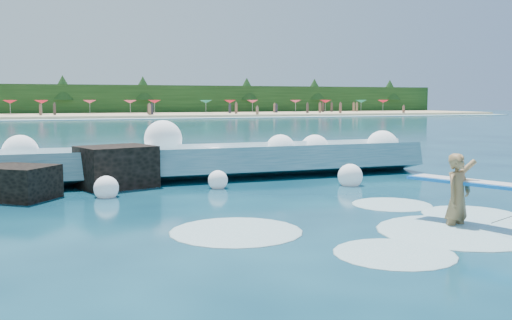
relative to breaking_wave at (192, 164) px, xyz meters
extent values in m
plane|color=#07283B|center=(-1.49, -7.96, -0.49)|extent=(200.00, 200.00, 0.00)
cube|color=tan|center=(-1.49, 70.04, -0.29)|extent=(140.00, 20.00, 0.40)
cube|color=silver|center=(-1.49, 59.04, -0.45)|extent=(140.00, 5.00, 0.08)
cube|color=black|center=(-1.49, 80.04, 2.01)|extent=(140.00, 4.00, 5.00)
cube|color=teal|center=(0.00, -0.16, -0.08)|extent=(16.13, 2.46, 1.35)
cube|color=white|center=(0.00, 0.64, 0.32)|extent=(16.13, 1.14, 0.63)
cube|color=black|center=(-5.27, -2.21, -0.13)|extent=(2.33, 2.26, 1.02)
cube|color=black|center=(-2.57, -1.01, 0.02)|extent=(2.45, 2.19, 1.43)
imported|color=olive|center=(3.21, -9.00, 0.11)|extent=(0.77, 0.63, 1.82)
cube|color=blue|center=(3.49, -8.95, 0.43)|extent=(1.49, 2.52, 0.06)
cube|color=white|center=(3.49, -8.95, 0.44)|extent=(1.31, 2.29, 0.06)
cylinder|color=black|center=(3.39, -10.20, -0.04)|extent=(0.01, 0.91, 0.43)
sphere|color=white|center=(-5.24, 0.36, 0.51)|extent=(1.07, 1.07, 1.07)
sphere|color=white|center=(-2.64, 0.13, 0.14)|extent=(1.14, 1.14, 1.14)
sphere|color=white|center=(-0.83, 0.63, 0.79)|extent=(1.26, 1.26, 1.26)
sphere|color=white|center=(0.69, -0.28, 0.09)|extent=(0.91, 0.91, 0.91)
sphere|color=white|center=(3.20, 0.14, 0.36)|extent=(1.05, 1.05, 1.05)
sphere|color=white|center=(4.63, 0.31, 0.30)|extent=(1.08, 1.08, 1.08)
sphere|color=white|center=(7.23, -0.07, 0.36)|extent=(1.19, 1.19, 1.19)
sphere|color=white|center=(-3.05, -2.72, -0.25)|extent=(0.66, 0.66, 0.66)
sphere|color=white|center=(0.18, -2.32, -0.25)|extent=(0.58, 0.58, 0.58)
sphere|color=white|center=(4.10, -3.17, -0.21)|extent=(0.75, 0.75, 0.75)
ellipsoid|color=silver|center=(2.99, -9.27, -0.49)|extent=(3.15, 3.15, 0.16)
ellipsoid|color=silver|center=(0.91, -10.20, -0.49)|extent=(2.08, 2.08, 0.10)
ellipsoid|color=silver|center=(4.42, -8.03, -0.49)|extent=(2.18, 2.18, 0.11)
ellipsoid|color=silver|center=(-1.08, -7.74, -0.49)|extent=(2.65, 2.65, 0.13)
ellipsoid|color=silver|center=(3.46, -6.33, -0.49)|extent=(1.97, 1.97, 0.10)
cone|color=red|center=(-9.01, 73.75, 1.76)|extent=(2.00, 2.00, 0.50)
cone|color=red|center=(-4.64, 71.67, 1.76)|extent=(2.00, 2.00, 0.50)
cone|color=#DA4063|center=(2.30, 73.24, 1.76)|extent=(2.00, 2.00, 0.50)
cone|color=#DA4063|center=(8.12, 70.98, 1.76)|extent=(2.00, 2.00, 0.50)
cone|color=red|center=(12.19, 72.72, 1.76)|extent=(2.00, 2.00, 0.50)
cone|color=#137761|center=(20.00, 70.39, 1.76)|extent=(2.00, 2.00, 0.50)
cone|color=red|center=(25.18, 73.95, 1.76)|extent=(2.00, 2.00, 0.50)
cone|color=#DA4063|center=(29.42, 74.42, 1.76)|extent=(2.00, 2.00, 0.50)
cone|color=#DA4063|center=(37.59, 74.48, 1.76)|extent=(2.00, 2.00, 0.50)
cone|color=red|center=(42.20, 71.91, 1.76)|extent=(2.00, 2.00, 0.50)
cone|color=#137761|center=(49.15, 71.47, 1.76)|extent=(2.00, 2.00, 0.50)
cone|color=red|center=(53.56, 71.19, 1.76)|extent=(2.00, 2.00, 0.50)
cube|color=#262633|center=(29.74, 67.69, 0.70)|extent=(0.35, 0.22, 1.57)
cube|color=brown|center=(48.98, 72.62, 0.71)|extent=(0.35, 0.22, 1.59)
cube|color=#3F332D|center=(16.45, 72.85, 0.72)|extent=(0.35, 0.22, 1.60)
cube|color=#3F332D|center=(-6.33, 69.96, 0.62)|extent=(0.35, 0.22, 1.41)
cube|color=brown|center=(34.46, 71.38, 0.63)|extent=(0.35, 0.22, 1.43)
cube|color=#8C664C|center=(5.23, 70.60, 0.68)|extent=(0.35, 0.22, 1.53)
cube|color=brown|center=(-5.95, 65.90, 0.70)|extent=(0.35, 0.22, 1.57)
cube|color=#3F332D|center=(29.50, 71.61, 0.63)|extent=(0.35, 0.22, 1.44)
cube|color=#8C664C|center=(38.25, 66.22, 0.64)|extent=(0.35, 0.22, 1.46)
cube|color=#3F332D|center=(11.82, 62.24, 0.64)|extent=(0.35, 0.22, 1.45)
cube|color=#8C664C|center=(16.74, 69.00, 0.60)|extent=(0.35, 0.22, 1.36)
cube|color=#262633|center=(44.06, 60.14, 0.34)|extent=(0.35, 0.22, 1.48)
cube|color=brown|center=(13.70, 60.20, 0.38)|extent=(0.35, 0.22, 1.56)
cube|color=#3F332D|center=(-4.51, 60.31, 0.35)|extent=(0.35, 0.22, 1.51)
cube|color=#8C664C|center=(6.16, 61.18, 0.38)|extent=(0.35, 0.22, 1.56)
cube|color=#262633|center=(33.23, 67.02, 0.71)|extent=(0.35, 0.22, 1.60)
camera|label=1|loc=(-4.56, -18.18, 2.10)|focal=40.00mm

